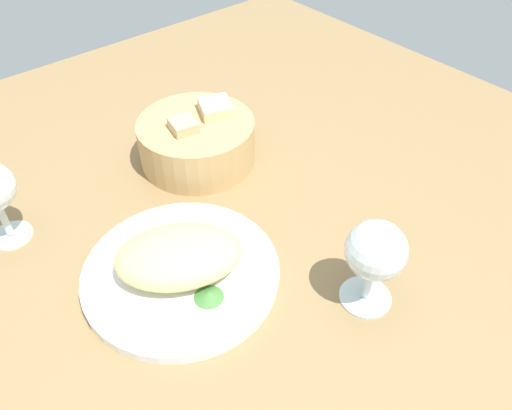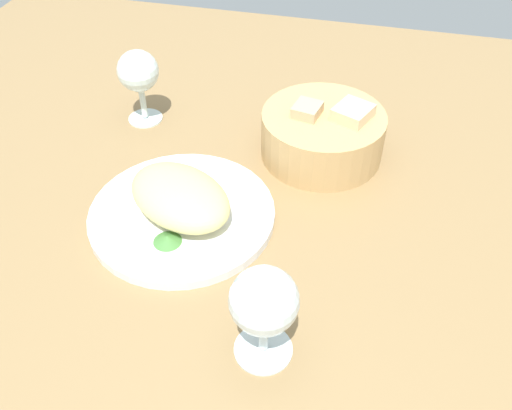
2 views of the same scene
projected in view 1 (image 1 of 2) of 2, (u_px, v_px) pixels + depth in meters
The scene contains 6 objects.
ground_plane at pixel (233, 270), 67.34cm from camera, with size 140.00×140.00×2.00cm, color olive.
plate at pixel (181, 273), 64.81cm from camera, with size 25.36×25.36×1.40cm, color white.
omelette at pixel (179, 256), 62.57cm from camera, with size 15.84×10.61×5.22cm, color #DED07E.
lettuce_garnish at pixel (209, 295), 60.78cm from camera, with size 3.74×3.74×1.02cm, color #437B38.
bread_basket at pixel (198, 140), 81.05cm from camera, with size 18.65×18.65×9.15cm.
wine_glass_near at pixel (375, 254), 57.23cm from camera, with size 7.20×7.20×12.39cm.
Camera 1 is at (-25.87, -35.14, 51.13)cm, focal length 35.27 mm.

